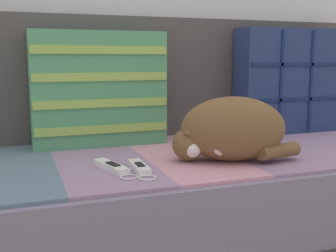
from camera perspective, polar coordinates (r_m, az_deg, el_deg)
The scene contains 7 objects.
couch at distance 1.50m, azimuth 1.15°, elevation -11.38°, with size 2.02×0.82×0.42m.
sofa_backrest at distance 1.73m, azimuth -2.90°, elevation 6.61°, with size 1.98×0.14×0.47m.
throw_pillow_quilted at distance 1.86m, azimuth 15.75°, elevation 5.87°, with size 0.44×0.14×0.43m.
throw_pillow_striped at distance 1.54m, azimuth -9.35°, elevation 4.99°, with size 0.48×0.14×0.41m.
sleeping_cat at distance 1.29m, azimuth 8.31°, elevation -0.69°, with size 0.38×0.26×0.20m.
game_remote_near at distance 1.20m, azimuth -7.57°, elevation -5.57°, with size 0.09×0.21×0.02m.
game_remote_far at distance 1.19m, azimuth -3.88°, elevation -5.68°, with size 0.05×0.19×0.02m.
Camera 1 is at (-0.51, -1.17, 0.74)m, focal length 45.00 mm.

